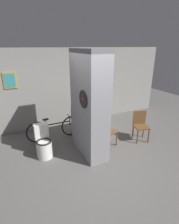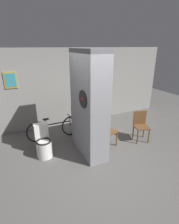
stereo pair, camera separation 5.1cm
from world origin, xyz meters
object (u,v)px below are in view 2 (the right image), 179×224
Objects in this scene: chair_by_doorway at (141,125)px; bicycle at (56,128)px; bottle_tall at (95,102)px; toilet at (43,143)px; chair_near_pillar at (107,129)px.

bicycle is (-2.26, 1.11, -0.14)m from chair_by_doorway.
bottle_tall is (1.29, -0.07, 0.68)m from bicycle.
bicycle is (0.50, 0.73, -0.00)m from toilet.
toilet is 0.88m from bicycle.
toilet is at bearing 154.56° from chair_near_pillar.
chair_by_doorway is at bearing -46.86° from bottle_tall.
chair_by_doorway is (1.06, -0.17, 0.00)m from chair_near_pillar.
bottle_tall is at bearing 149.85° from chair_by_doorway.
chair_near_pillar is 0.52× the size of bicycle.
chair_by_doorway is 0.52× the size of bicycle.
chair_by_doorway is (2.76, -0.39, 0.14)m from toilet.
toilet reaches higher than bicycle.
bottle_tall reaches higher than chair_by_doorway.
chair_near_pillar is 1.07m from chair_by_doorway.
bottle_tall reaches higher than toilet.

